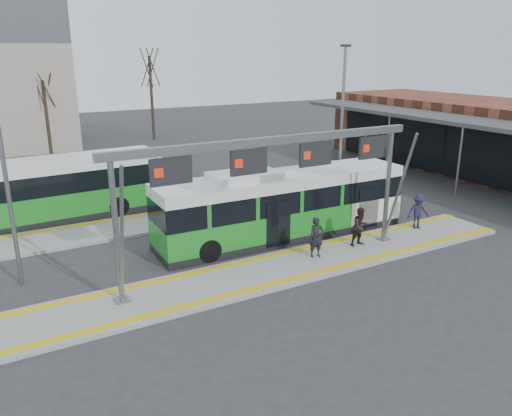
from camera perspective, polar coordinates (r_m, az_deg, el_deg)
The scene contains 15 objects.
ground at distance 20.22m, azimuth 3.41°, elevation -7.00°, with size 120.00×120.00×0.00m, color #2D2D30.
platform_main at distance 20.19m, azimuth 3.41°, elevation -6.81°, with size 22.00×3.00×0.15m, color gray.
platform_second at distance 25.56m, azimuth -14.10°, elevation -2.01°, with size 20.00×3.00×0.15m, color gray.
tactile_main at distance 20.15m, azimuth 3.41°, elevation -6.58°, with size 22.00×2.65×0.02m.
tactile_second at distance 26.60m, azimuth -14.80°, elevation -1.11°, with size 20.00×0.35×0.02m.
gantry at distance 18.88m, azimuth 2.33°, elevation 5.03°, with size 13.00×1.68×5.20m.
hero_bus at distance 23.17m, azimuth 3.05°, elevation 0.27°, with size 12.17×2.84×3.33m.
bg_bus_green at distance 27.52m, azimuth -23.89°, elevation 1.63°, with size 12.79×3.36×3.17m.
passenger_a at distance 20.85m, azimuth 6.91°, elevation -3.35°, with size 0.62×0.41×1.70m, color black.
passenger_b at distance 22.38m, azimuth 11.86°, elevation -2.09°, with size 0.84×0.66×1.73m, color black.
passenger_c at distance 25.25m, azimuth 18.05°, elevation -0.38°, with size 1.10×0.63×1.71m, color #1E1E37.
tree_left at distance 45.85m, azimuth -23.11°, elevation 12.22°, with size 1.40×1.40×6.95m.
tree_mid at distance 50.70m, azimuth -12.03°, elevation 15.38°, with size 1.40×1.40×9.05m.
lamp_west at distance 19.57m, azimuth -26.76°, elevation 3.63°, with size 0.50×0.25×8.13m.
lamp_east at distance 26.67m, azimuth 9.75°, elevation 9.09°, with size 0.50×0.25×8.71m.
Camera 1 is at (-10.08, -15.41, 8.35)m, focal length 35.00 mm.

